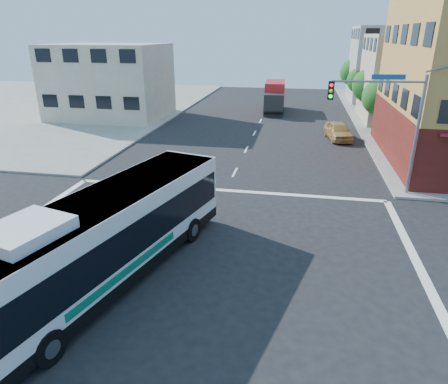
# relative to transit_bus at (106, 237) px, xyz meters

# --- Properties ---
(ground) EXTENTS (120.00, 120.00, 0.00)m
(ground) POSITION_rel_transit_bus_xyz_m (2.73, 0.81, -1.88)
(ground) COLOR black
(ground) RESTS_ON ground
(sidewalk_nw) EXTENTS (50.00, 50.00, 0.15)m
(sidewalk_nw) POSITION_rel_transit_bus_xyz_m (-32.27, 35.81, -1.81)
(sidewalk_nw) COLOR gray
(sidewalk_nw) RESTS_ON ground
(building_east_near) EXTENTS (12.06, 10.06, 9.00)m
(building_east_near) POSITION_rel_transit_bus_xyz_m (19.71, 34.78, 2.62)
(building_east_near) COLOR tan
(building_east_near) RESTS_ON ground
(building_east_far) EXTENTS (12.06, 10.06, 10.00)m
(building_east_far) POSITION_rel_transit_bus_xyz_m (19.71, 48.78, 3.12)
(building_east_far) COLOR #9F9F9A
(building_east_far) RESTS_ON ground
(building_west) EXTENTS (12.06, 10.06, 8.00)m
(building_west) POSITION_rel_transit_bus_xyz_m (-14.29, 30.79, 2.12)
(building_west) COLOR beige
(building_west) RESTS_ON ground
(signal_mast_ne) EXTENTS (7.91, 1.13, 8.07)m
(signal_mast_ne) POSITION_rel_transit_bus_xyz_m (11.81, 11.42, 3.10)
(signal_mast_ne) COLOR slate
(signal_mast_ne) RESTS_ON ground
(street_tree_a) EXTENTS (3.60, 3.60, 5.53)m
(street_tree_a) POSITION_rel_transit_bus_xyz_m (14.63, 28.73, 1.71)
(street_tree_a) COLOR #392515
(street_tree_a) RESTS_ON ground
(street_tree_b) EXTENTS (3.80, 3.80, 5.79)m
(street_tree_b) POSITION_rel_transit_bus_xyz_m (14.63, 36.73, 1.87)
(street_tree_b) COLOR #392515
(street_tree_b) RESTS_ON ground
(street_tree_c) EXTENTS (3.40, 3.40, 5.29)m
(street_tree_c) POSITION_rel_transit_bus_xyz_m (14.63, 44.73, 1.58)
(street_tree_c) COLOR #392515
(street_tree_c) RESTS_ON ground
(street_tree_d) EXTENTS (4.00, 4.00, 6.03)m
(street_tree_d) POSITION_rel_transit_bus_xyz_m (14.63, 52.73, 2.00)
(street_tree_d) COLOR #392515
(street_tree_d) RESTS_ON ground
(transit_bus) EXTENTS (6.06, 13.28, 3.85)m
(transit_bus) POSITION_rel_transit_bus_xyz_m (0.00, 0.00, 0.00)
(transit_bus) COLOR black
(transit_bus) RESTS_ON ground
(box_truck) EXTENTS (2.60, 7.91, 3.52)m
(box_truck) POSITION_rel_transit_bus_xyz_m (3.78, 37.74, -0.17)
(box_truck) COLOR #232327
(box_truck) RESTS_ON ground
(parked_car) EXTENTS (2.64, 4.88, 1.58)m
(parked_car) POSITION_rel_transit_bus_xyz_m (10.51, 24.80, -1.09)
(parked_car) COLOR #B58D48
(parked_car) RESTS_ON ground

